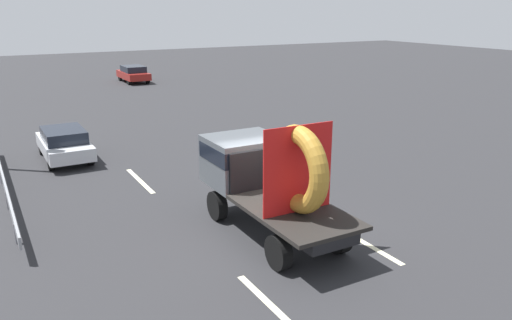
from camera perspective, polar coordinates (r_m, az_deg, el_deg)
name	(u,v)px	position (r m, az deg, el deg)	size (l,w,h in m)	color
ground_plane	(277,230)	(13.85, 2.32, -7.90)	(120.00, 120.00, 0.00)	#28282B
flatbed_truck	(262,173)	(13.55, 0.66, -1.52)	(2.02, 5.20, 3.19)	black
distant_sedan	(64,143)	(21.29, -20.69, 1.78)	(1.64, 3.83, 1.25)	black
guardrail	(3,180)	(18.01, -26.48, -2.02)	(0.10, 10.58, 0.71)	gray
lane_dash_left_near	(264,299)	(10.88, 0.90, -15.29)	(2.10, 0.16, 0.01)	beige
lane_dash_left_far	(140,181)	(18.11, -12.87, -2.27)	(2.89, 0.16, 0.01)	beige
lane_dash_right_near	(365,243)	(13.45, 12.11, -9.07)	(2.68, 0.16, 0.01)	beige
lane_dash_right_far	(228,164)	(19.59, -3.16, -0.40)	(2.07, 0.16, 0.01)	beige
oncoming_car	(133,73)	(42.31, -13.58, 9.42)	(1.71, 3.98, 1.30)	black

